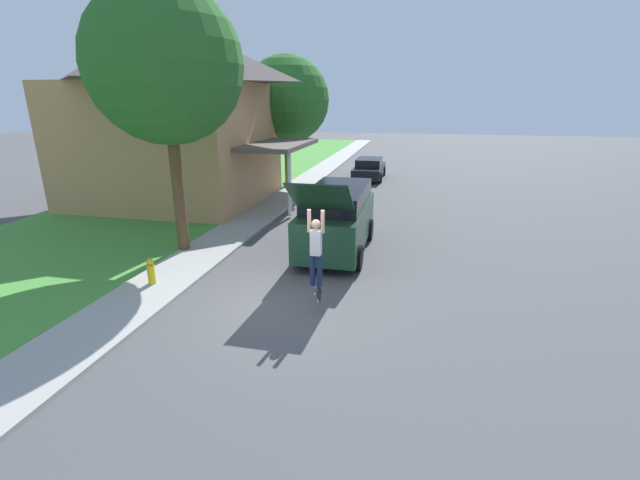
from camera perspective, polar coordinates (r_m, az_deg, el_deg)
name	(u,v)px	position (r m, az deg, el deg)	size (l,w,h in m)	color
ground_plane	(282,306)	(10.64, -5.12, -8.75)	(120.00, 120.00, 0.00)	#49494C
lawn	(141,221)	(19.20, -22.82, 2.30)	(10.00, 80.00, 0.08)	#478E38
sidewalk	(240,228)	(17.07, -10.62, 1.63)	(1.80, 80.00, 0.10)	#9E9E99
house	(171,110)	(22.19, -19.19, 16.01)	(11.04, 8.54, 8.22)	tan
lawn_tree_near	(165,66)	(14.25, -19.93, 21.00)	(4.61, 4.61, 8.01)	brown
lawn_tree_far	(286,100)	(24.77, -4.51, 18.12)	(4.72, 4.72, 7.13)	brown
suv_parked	(337,218)	(13.98, 2.31, 2.97)	(2.04, 5.56, 2.84)	#193823
car_down_street	(369,169)	(28.06, 6.58, 9.42)	(1.88, 4.53, 1.31)	black
skateboarder	(316,248)	(10.00, -0.55, -1.03)	(0.41, 0.22, 1.87)	#192347
skateboard	(319,293)	(10.20, -0.15, -7.09)	(0.27, 0.75, 0.28)	black
fire_hydrant	(151,272)	(12.31, -21.60, -3.93)	(0.20, 0.20, 0.71)	gold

